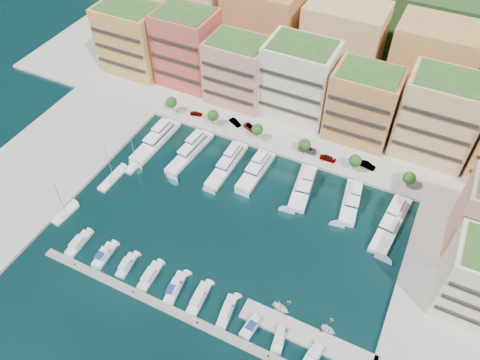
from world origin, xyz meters
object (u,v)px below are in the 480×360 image
Objects in this scene: tree_4 at (355,161)px; cruiser_5 at (199,299)px; lamppost_0 at (178,111)px; cruiser_6 at (227,311)px; cruiser_2 at (126,265)px; cruiser_4 at (175,288)px; yacht_2 at (228,162)px; car_0 at (196,113)px; person_1 at (320,331)px; sailboat_2 at (136,164)px; lamppost_3 at (333,162)px; sailboat_1 at (112,179)px; tree_3 at (305,145)px; cruiser_7 at (253,323)px; cruiser_9 at (315,352)px; sailboat_0 at (65,214)px; lamppost_4 at (393,181)px; car_1 at (235,122)px; tree_2 at (257,130)px; lamppost_1 at (226,127)px; yacht_3 at (257,169)px; cruiser_3 at (150,276)px; yacht_1 at (191,150)px; person_0 at (286,330)px; tender_1 at (289,302)px; car_3 at (308,149)px; yacht_6 at (392,221)px; tree_1 at (213,115)px; car_4 at (328,158)px; tender_3 at (332,319)px; tree_5 at (409,178)px; cruiser_1 at (104,255)px; car_5 at (367,165)px; cruiser_0 at (78,243)px; tender_0 at (281,308)px; yacht_0 at (157,138)px; lamppost_2 at (278,144)px.

cruiser_5 is at bearing -109.66° from tree_4.
cruiser_6 is at bearing -49.96° from lamppost_0.
cruiser_2 is 14.50m from cruiser_4.
yacht_2 is at bearing 100.24° from cruiser_4.
car_0 is 2.24× the size of person_1.
sailboat_2 is 3.16× the size of car_0.
sailboat_1 reaches higher than lamppost_3.
tree_3 reaches higher than cruiser_7.
cruiser_5 and cruiser_9 have the same top height.
car_0 is (11.84, 53.32, 1.40)m from sailboat_0.
lamppost_4 is 0.89× the size of car_1.
sailboat_1 is at bearing -143.78° from tree_3.
tree_2 is 0.61× the size of cruiser_5.
lamppost_3 is (36.00, 0.00, 0.00)m from lamppost_1.
sailboat_2 reaches higher than lamppost_0.
person_1 is at bearing -49.71° from yacht_3.
yacht_3 is at bearing -33.50° from lamppost_1.
lamppost_0 is at bearing 107.99° from cruiser_2.
sailboat_1 is at bearing -156.68° from lamppost_4.
yacht_1 is at bearing 107.13° from cruiser_3.
cruiser_4 is at bearing 63.66° from person_0.
tender_1 is at bearing -83.68° from lamppost_3.
car_3 is (12.09, 59.65, 1.28)m from cruiser_4.
car_3 is at bearing 92.09° from cruiser_6.
yacht_3 is 41.76m from yacht_6.
tree_1 is 1.00× the size of tree_2.
cruiser_2 is at bearing 146.23° from car_4.
tree_2 is 14.93m from yacht_2.
cruiser_5 is 47.04m from sailboat_0.
yacht_2 is 57.05m from tender_3.
tree_5 is at bearing 0.00° from tree_3.
tree_3 is 52.46m from sailboat_2.
sailboat_1 is 2.80× the size of car_1.
cruiser_4 is at bearing -91.33° from yacht_3.
person_1 is at bearing -74.34° from lamppost_3.
cruiser_1 reaches higher than cruiser_6.
tree_1 reaches higher than car_5.
cruiser_5 is (5.57, -45.43, -0.66)m from yacht_3.
lamppost_1 is 55.88m from cruiser_2.
cruiser_0 is at bearing -83.47° from sailboat_2.
car_1 is at bearing 44.38° from tender_0.
yacht_0 is 26.19m from car_1.
yacht_2 is at bearing 123.12° from car_5.
cruiser_1 is at bearing -127.56° from lamppost_3.
sailboat_2 is at bearing -153.85° from yacht_2.
car_3 is at bearing 78.55° from cruiser_4.
lamppost_1 reaches higher than tender_0.
lamppost_2 reaches higher than tender_0.
tree_1 is 0.26× the size of yacht_1.
cruiser_5 reaches higher than tender_1.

